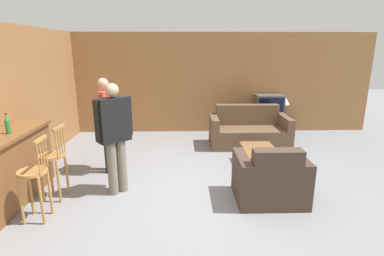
# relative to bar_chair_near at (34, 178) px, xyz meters

# --- Properties ---
(ground_plane) EXTENTS (24.00, 24.00, 0.00)m
(ground_plane) POSITION_rel_bar_chair_near_xyz_m (2.20, 0.58, -0.58)
(ground_plane) COLOR gray
(wall_back) EXTENTS (9.40, 0.08, 2.60)m
(wall_back) POSITION_rel_bar_chair_near_xyz_m (2.20, 4.33, 0.72)
(wall_back) COLOR #9E6B3D
(wall_back) RESTS_ON ground_plane
(wall_left) EXTENTS (0.08, 8.75, 2.60)m
(wall_left) POSITION_rel_bar_chair_near_xyz_m (-0.93, 1.95, 0.72)
(wall_left) COLOR #9E6B3D
(wall_left) RESTS_ON ground_plane
(bar_counter) EXTENTS (0.55, 2.14, 1.04)m
(bar_counter) POSITION_rel_bar_chair_near_xyz_m (-0.60, 0.33, -0.06)
(bar_counter) COLOR brown
(bar_counter) RESTS_ON ground_plane
(bar_chair_near) EXTENTS (0.37, 0.37, 1.13)m
(bar_chair_near) POSITION_rel_bar_chair_near_xyz_m (0.00, 0.00, 0.00)
(bar_chair_near) COLOR #B77F42
(bar_chair_near) RESTS_ON ground_plane
(bar_chair_mid) EXTENTS (0.40, 0.40, 1.13)m
(bar_chair_mid) POSITION_rel_bar_chair_near_xyz_m (-0.00, 0.59, 0.00)
(bar_chair_mid) COLOR #B77F42
(bar_chair_mid) RESTS_ON ground_plane
(couch_far) EXTENTS (1.80, 0.88, 0.91)m
(couch_far) POSITION_rel_bar_chair_near_xyz_m (3.44, 3.06, -0.26)
(couch_far) COLOR brown
(couch_far) RESTS_ON ground_plane
(armchair_near) EXTENTS (0.99, 0.84, 0.89)m
(armchair_near) POSITION_rel_bar_chair_near_xyz_m (3.20, 0.42, -0.26)
(armchair_near) COLOR #423328
(armchair_near) RESTS_ON ground_plane
(coffee_table) EXTENTS (0.61, 1.00, 0.36)m
(coffee_table) POSITION_rel_bar_chair_near_xyz_m (3.37, 1.69, -0.27)
(coffee_table) COLOR brown
(coffee_table) RESTS_ON ground_plane
(tv_unit) EXTENTS (1.12, 0.51, 0.51)m
(tv_unit) POSITION_rel_bar_chair_near_xyz_m (4.14, 4.00, -0.33)
(tv_unit) COLOR black
(tv_unit) RESTS_ON ground_plane
(tv) EXTENTS (0.70, 0.49, 0.53)m
(tv) POSITION_rel_bar_chair_near_xyz_m (4.14, 4.00, 0.19)
(tv) COLOR #4C4C4C
(tv) RESTS_ON tv_unit
(bottle) EXTENTS (0.07, 0.07, 0.29)m
(bottle) POSITION_rel_bar_chair_near_xyz_m (-0.55, 0.53, 0.59)
(bottle) COLOR #2D7F3D
(bottle) RESTS_ON bar_counter
(book_on_table) EXTENTS (0.17, 0.15, 0.03)m
(book_on_table) POSITION_rel_bar_chair_near_xyz_m (3.30, 1.51, -0.21)
(book_on_table) COLOR navy
(book_on_table) RESTS_ON coffee_table
(table_lamp) EXTENTS (0.26, 0.26, 0.51)m
(table_lamp) POSITION_rel_bar_chair_near_xyz_m (4.55, 4.00, 0.30)
(table_lamp) COLOR brown
(table_lamp) RESTS_ON tv_unit
(person_by_window) EXTENTS (0.24, 0.51, 1.71)m
(person_by_window) POSITION_rel_bar_chair_near_xyz_m (0.54, 1.60, 0.39)
(person_by_window) COLOR black
(person_by_window) RESTS_ON ground_plane
(person_by_counter) EXTENTS (0.49, 0.45, 1.72)m
(person_by_counter) POSITION_rel_bar_chair_near_xyz_m (0.89, 0.75, 0.38)
(person_by_counter) COLOR #756B5B
(person_by_counter) RESTS_ON ground_plane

